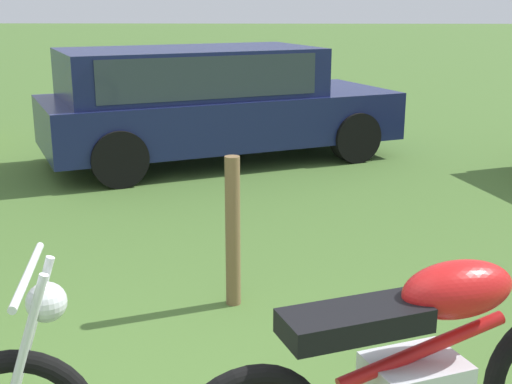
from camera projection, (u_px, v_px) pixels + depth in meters
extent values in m
cylinder|color=silver|center=(28.00, 340.00, 2.77)|extent=(0.27, 0.08, 0.72)
cylinder|color=silver|center=(21.00, 363.00, 2.60)|extent=(0.27, 0.08, 0.72)
cylinder|color=silver|center=(28.00, 274.00, 2.60)|extent=(0.15, 0.64, 0.03)
sphere|color=silver|center=(46.00, 302.00, 2.65)|extent=(0.19, 0.19, 0.16)
cylinder|color=red|center=(423.00, 350.00, 2.85)|extent=(0.76, 0.36, 0.23)
ellipsoid|color=red|center=(458.00, 289.00, 2.83)|extent=(0.58, 0.44, 0.24)
cube|color=black|center=(355.00, 321.00, 2.69)|extent=(0.65, 0.45, 0.10)
cube|color=#161E4C|center=(221.00, 117.00, 8.69)|extent=(4.74, 3.46, 0.60)
cube|color=#161E4C|center=(190.00, 73.00, 8.38)|extent=(3.47, 2.74, 0.60)
cube|color=#2D3842|center=(190.00, 71.00, 8.38)|extent=(3.06, 2.57, 0.48)
cylinder|color=black|center=(297.00, 118.00, 10.05)|extent=(0.67, 0.47, 0.64)
cylinder|color=black|center=(355.00, 137.00, 8.62)|extent=(0.67, 0.47, 0.64)
cylinder|color=black|center=(91.00, 133.00, 8.89)|extent=(0.67, 0.47, 0.64)
cylinder|color=black|center=(119.00, 159.00, 7.46)|extent=(0.67, 0.47, 0.64)
cylinder|color=brown|center=(233.00, 232.00, 4.50)|extent=(0.10, 0.10, 1.03)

